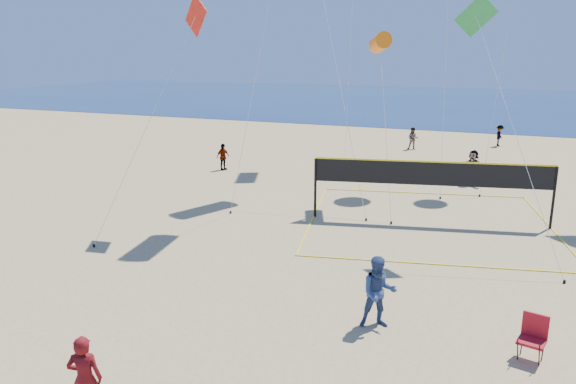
% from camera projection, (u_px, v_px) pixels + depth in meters
% --- Properties ---
extents(ocean, '(140.00, 50.00, 0.03)m').
position_uv_depth(ocean, '(474.00, 103.00, 67.01)').
color(ocean, navy).
rests_on(ocean, ground).
extents(woman, '(0.73, 0.61, 1.69)m').
position_uv_depth(woman, '(85.00, 379.00, 10.03)').
color(woman, '#630D10').
rests_on(woman, ground).
extents(bystander_a, '(1.06, 0.95, 1.79)m').
position_uv_depth(bystander_a, '(379.00, 292.00, 13.45)').
color(bystander_a, navy).
rests_on(bystander_a, ground).
extents(far_person_0, '(0.65, 0.93, 1.46)m').
position_uv_depth(far_person_0, '(223.00, 157.00, 30.70)').
color(far_person_0, gray).
rests_on(far_person_0, ground).
extents(far_person_1, '(1.64, 1.14, 1.70)m').
position_uv_depth(far_person_1, '(473.00, 167.00, 27.51)').
color(far_person_1, gray).
rests_on(far_person_1, ground).
extents(far_person_3, '(0.73, 0.59, 1.45)m').
position_uv_depth(far_person_3, '(413.00, 139.00, 36.79)').
color(far_person_3, gray).
rests_on(far_person_3, ground).
extents(far_person_4, '(0.69, 1.01, 1.44)m').
position_uv_depth(far_person_4, '(500.00, 136.00, 37.96)').
color(far_person_4, gray).
rests_on(far_person_4, ground).
extents(camp_chair, '(0.65, 0.77, 1.13)m').
position_uv_depth(camp_chair, '(533.00, 335.00, 12.12)').
color(camp_chair, maroon).
rests_on(camp_chair, ground).
extents(volleyball_net, '(10.66, 10.54, 2.42)m').
position_uv_depth(volleyball_net, '(431.00, 181.00, 21.30)').
color(volleyball_net, black).
rests_on(volleyball_net, ground).
extents(kite_2, '(2.11, 4.24, 7.19)m').
position_uv_depth(kite_2, '(380.00, 43.00, 23.28)').
color(kite_2, orange).
rests_on(kite_2, ground).
extents(kite_3, '(2.71, 4.38, 8.41)m').
position_uv_depth(kite_3, '(190.00, 29.00, 19.91)').
color(kite_3, red).
rests_on(kite_3, ground).
extents(kite_4, '(3.90, 2.78, 8.21)m').
position_uv_depth(kite_4, '(482.00, 34.00, 17.61)').
color(kite_4, green).
rests_on(kite_4, ground).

